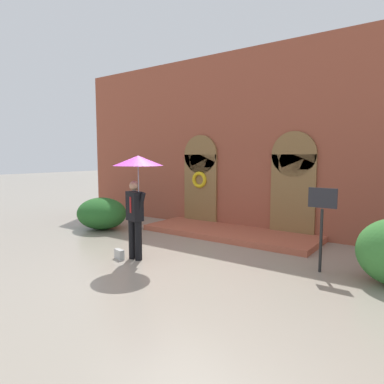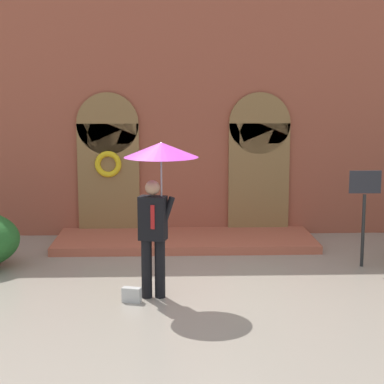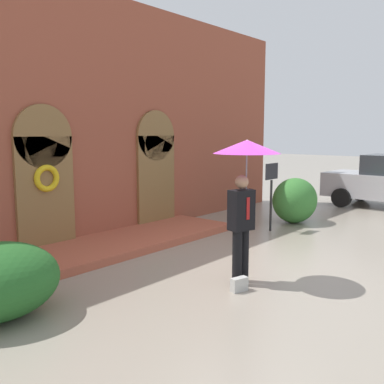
{
  "view_description": "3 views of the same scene",
  "coord_description": "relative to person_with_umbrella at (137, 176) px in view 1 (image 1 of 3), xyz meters",
  "views": [
    {
      "loc": [
        4.93,
        -5.67,
        2.35
      ],
      "look_at": [
        0.02,
        1.17,
        1.46
      ],
      "focal_mm": 32.0,
      "sensor_mm": 36.0,
      "label": 1
    },
    {
      "loc": [
        -0.32,
        -9.61,
        3.17
      ],
      "look_at": [
        0.09,
        1.61,
        1.31
      ],
      "focal_mm": 60.0,
      "sensor_mm": 36.0,
      "label": 2
    },
    {
      "loc": [
        -6.26,
        -4.08,
        2.47
      ],
      "look_at": [
        0.06,
        1.35,
        1.32
      ],
      "focal_mm": 40.0,
      "sensor_mm": 36.0,
      "label": 3
    }
  ],
  "objects": [
    {
      "name": "shrub_left",
      "position": [
        -3.33,
        1.71,
        -1.4
      ],
      "size": [
        1.68,
        1.46,
        1.02
      ],
      "primitive_type": "ellipsoid",
      "color": "#235B23",
      "rests_on": "ground"
    },
    {
      "name": "person_with_umbrella",
      "position": [
        0.0,
        0.0,
        0.0
      ],
      "size": [
        1.1,
        1.1,
        2.36
      ],
      "color": "black",
      "rests_on": "ground"
    },
    {
      "name": "handbag",
      "position": [
        -0.42,
        -0.2,
        -1.8
      ],
      "size": [
        0.3,
        0.19,
        0.22
      ],
      "primitive_type": "cube",
      "rotation": [
        0.0,
        0.0,
        -0.27
      ],
      "color": "#B7B7B2",
      "rests_on": "ground"
    },
    {
      "name": "building_facade",
      "position": [
        0.46,
        4.39,
        0.77
      ],
      "size": [
        14.0,
        2.3,
        5.6
      ],
      "color": "brown",
      "rests_on": "ground"
    },
    {
      "name": "ground_plane",
      "position": [
        0.47,
        0.24,
        -1.91
      ],
      "size": [
        80.0,
        80.0,
        0.0
      ],
      "primitive_type": "plane",
      "color": "gray"
    },
    {
      "name": "sign_post",
      "position": [
        3.57,
        1.58,
        -0.75
      ],
      "size": [
        0.56,
        0.06,
        1.72
      ],
      "color": "black",
      "rests_on": "ground"
    }
  ]
}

